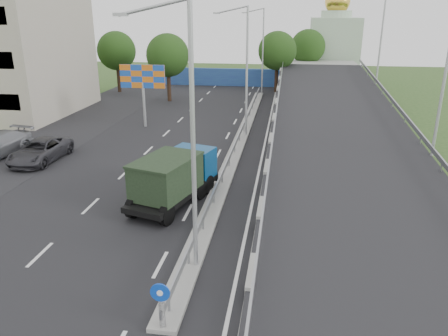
% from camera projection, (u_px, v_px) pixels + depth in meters
% --- Properties ---
extents(road_surface, '(26.00, 90.00, 0.04)m').
position_uv_depth(road_surface, '(191.00, 157.00, 31.16)').
color(road_surface, black).
rests_on(road_surface, ground).
extents(parking_strip, '(8.00, 90.00, 0.05)m').
position_uv_depth(parking_strip, '(23.00, 149.00, 32.95)').
color(parking_strip, black).
rests_on(parking_strip, ground).
extents(median, '(1.00, 44.00, 0.20)m').
position_uv_depth(median, '(239.00, 142.00, 34.43)').
color(median, gray).
rests_on(median, ground).
extents(overpass_ramp, '(10.00, 50.00, 3.50)m').
position_uv_depth(overpass_ramp, '(339.00, 125.00, 32.84)').
color(overpass_ramp, gray).
rests_on(overpass_ramp, ground).
extents(median_guardrail, '(0.09, 44.00, 0.71)m').
position_uv_depth(median_guardrail, '(239.00, 134.00, 34.22)').
color(median_guardrail, gray).
rests_on(median_guardrail, median).
extents(sign_bollard, '(0.64, 0.23, 1.67)m').
position_uv_depth(sign_bollard, '(161.00, 305.00, 13.79)').
color(sign_bollard, black).
rests_on(sign_bollard, median).
extents(lamp_post_near, '(2.74, 0.18, 10.08)m').
position_uv_depth(lamp_post_near, '(188.00, 129.00, 15.73)').
color(lamp_post_near, '#B2B5B7').
rests_on(lamp_post_near, median).
extents(lamp_post_mid, '(2.74, 0.18, 10.08)m').
position_uv_depth(lamp_post_mid, '(244.00, 65.00, 34.36)').
color(lamp_post_mid, '#B2B5B7').
rests_on(lamp_post_mid, median).
extents(lamp_post_far, '(2.74, 0.18, 10.08)m').
position_uv_depth(lamp_post_far, '(261.00, 47.00, 52.98)').
color(lamp_post_far, '#B2B5B7').
rests_on(lamp_post_far, median).
extents(blue_wall, '(30.00, 0.50, 2.40)m').
position_uv_depth(blue_wall, '(234.00, 77.00, 60.69)').
color(blue_wall, '#2A449C').
rests_on(blue_wall, ground).
extents(church, '(7.00, 7.00, 13.80)m').
position_uv_depth(church, '(334.00, 44.00, 64.82)').
color(church, '#B2CCAD').
rests_on(church, ground).
extents(billboard, '(4.00, 0.24, 5.50)m').
position_uv_depth(billboard, '(143.00, 80.00, 38.02)').
color(billboard, '#B2B5B7').
rests_on(billboard, ground).
extents(tree_left_mid, '(4.80, 4.80, 7.60)m').
position_uv_depth(tree_left_mid, '(168.00, 55.00, 49.00)').
color(tree_left_mid, black).
rests_on(tree_left_mid, ground).
extents(tree_median_far, '(4.80, 4.80, 7.60)m').
position_uv_depth(tree_median_far, '(277.00, 51.00, 54.80)').
color(tree_median_far, black).
rests_on(tree_median_far, ground).
extents(tree_left_far, '(4.80, 4.80, 7.60)m').
position_uv_depth(tree_left_far, '(117.00, 51.00, 54.76)').
color(tree_left_far, black).
rests_on(tree_left_far, ground).
extents(tree_ramp_far, '(4.80, 4.80, 7.60)m').
position_uv_depth(tree_ramp_far, '(308.00, 47.00, 60.76)').
color(tree_ramp_far, black).
rests_on(tree_ramp_far, ground).
extents(dump_truck, '(3.93, 6.65, 2.76)m').
position_uv_depth(dump_truck, '(174.00, 176.00, 23.23)').
color(dump_truck, black).
rests_on(dump_truck, ground).
extents(parked_car_c, '(2.64, 5.48, 1.50)m').
position_uv_depth(parked_car_c, '(40.00, 151.00, 30.09)').
color(parked_car_c, '#323237').
rests_on(parked_car_c, ground).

